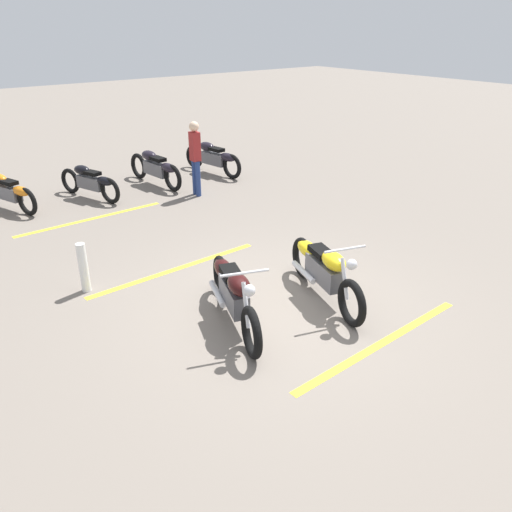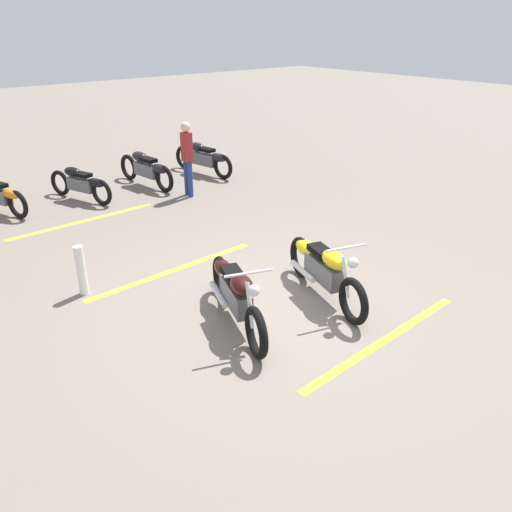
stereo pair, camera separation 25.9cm
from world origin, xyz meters
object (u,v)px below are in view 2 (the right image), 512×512
(motorcycle_bright_foreground, at_px, (323,268))
(motorcycle_row_far_left, at_px, (204,158))
(motorcycle_row_center, at_px, (81,183))
(bystander_near_row, at_px, (187,155))
(motorcycle_row_left, at_px, (147,169))
(motorcycle_dark_foreground, at_px, (235,293))
(bollard_post, at_px, (81,270))

(motorcycle_bright_foreground, xyz_separation_m, motorcycle_row_far_left, (6.72, -2.54, -0.02))
(motorcycle_row_center, height_order, bystander_near_row, bystander_near_row)
(motorcycle_row_left, bearing_deg, bystander_near_row, -169.84)
(motorcycle_row_far_left, bearing_deg, motorcycle_row_left, 81.44)
(motorcycle_dark_foreground, xyz_separation_m, motorcycle_row_far_left, (6.47, -4.02, -0.02))
(motorcycle_row_left, relative_size, bystander_near_row, 1.27)
(motorcycle_bright_foreground, distance_m, motorcycle_row_left, 6.78)
(motorcycle_bright_foreground, relative_size, motorcycle_dark_foreground, 1.02)
(motorcycle_row_center, relative_size, bollard_post, 2.45)
(motorcycle_row_left, bearing_deg, motorcycle_row_far_left, -95.79)
(motorcycle_dark_foreground, xyz_separation_m, motorcycle_row_left, (6.48, -2.29, -0.01))
(motorcycle_row_left, distance_m, bystander_near_row, 1.45)
(motorcycle_row_left, distance_m, bollard_post, 5.61)
(motorcycle_dark_foreground, bearing_deg, motorcycle_row_center, -164.39)
(motorcycle_dark_foreground, relative_size, bystander_near_row, 1.23)
(motorcycle_row_left, bearing_deg, motorcycle_dark_foreground, 155.29)
(motorcycle_bright_foreground, relative_size, bollard_post, 2.73)
(motorcycle_row_far_left, bearing_deg, motorcycle_bright_foreground, 151.22)
(motorcycle_dark_foreground, distance_m, motorcycle_row_left, 6.88)
(motorcycle_row_left, height_order, motorcycle_row_center, motorcycle_row_left)
(motorcycle_row_left, relative_size, motorcycle_row_center, 1.14)
(motorcycle_row_far_left, height_order, bystander_near_row, bystander_near_row)
(motorcycle_bright_foreground, height_order, bollard_post, motorcycle_bright_foreground)
(motorcycle_bright_foreground, height_order, motorcycle_row_left, motorcycle_bright_foreground)
(motorcycle_dark_foreground, height_order, bollard_post, motorcycle_dark_foreground)
(motorcycle_dark_foreground, height_order, motorcycle_row_center, motorcycle_dark_foreground)
(motorcycle_bright_foreground, xyz_separation_m, bystander_near_row, (5.42, -1.18, 0.51))
(motorcycle_dark_foreground, bearing_deg, motorcycle_row_far_left, 168.86)
(bollard_post, bearing_deg, motorcycle_dark_foreground, -149.30)
(motorcycle_bright_foreground, height_order, motorcycle_row_far_left, motorcycle_bright_foreground)
(bystander_near_row, bearing_deg, motorcycle_row_left, 111.13)
(motorcycle_row_far_left, distance_m, motorcycle_row_left, 1.73)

